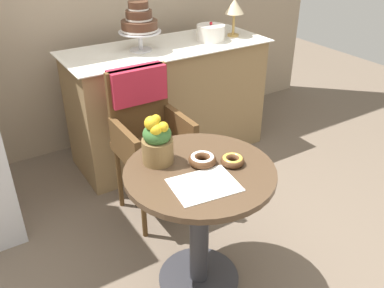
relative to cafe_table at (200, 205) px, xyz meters
name	(u,v)px	position (x,y,z in m)	size (l,w,h in m)	color
ground_plane	(199,278)	(0.00, 0.00, -0.51)	(8.00, 8.00, 0.00)	#6B5B4C
cafe_table	(200,205)	(0.00, 0.00, 0.00)	(0.72, 0.72, 0.72)	#4C3826
wicker_chair	(146,120)	(0.09, 0.75, 0.13)	(0.42, 0.45, 0.95)	brown
paper_napkin	(204,185)	(-0.05, -0.12, 0.21)	(0.29, 0.23, 0.00)	white
donut_front	(202,159)	(0.04, 0.04, 0.24)	(0.13, 0.13, 0.05)	#4C2D19
donut_mid	(233,160)	(0.16, -0.04, 0.23)	(0.11, 0.11, 0.04)	#4C2D19
flower_vase	(157,141)	(-0.13, 0.17, 0.33)	(0.15, 0.15, 0.25)	brown
display_counter	(169,101)	(0.55, 1.30, -0.05)	(1.56, 0.62, 0.90)	#93754C
tiered_cake_stand	(139,22)	(0.34, 1.30, 0.59)	(0.30, 0.30, 0.34)	silver
round_layer_cake	(211,33)	(0.91, 1.25, 0.45)	(0.22, 0.22, 0.14)	white
table_lamp	(234,8)	(1.13, 1.26, 0.61)	(0.15, 0.15, 0.28)	#B28C47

